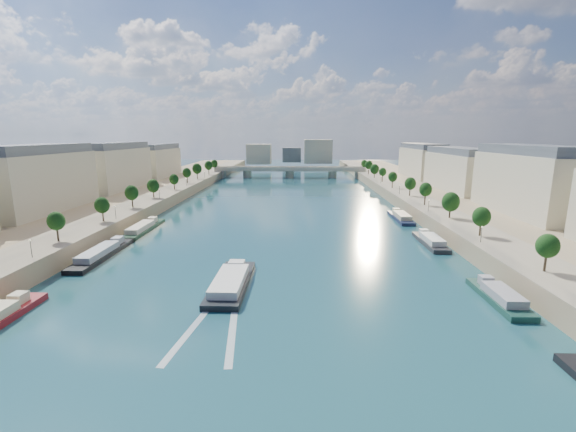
{
  "coord_description": "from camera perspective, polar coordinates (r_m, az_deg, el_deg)",
  "views": [
    {
      "loc": [
        6.3,
        -49.86,
        31.8
      ],
      "look_at": [
        2.99,
        76.19,
        5.0
      ],
      "focal_mm": 24.0,
      "sensor_mm": 36.0,
      "label": 1
    }
  ],
  "objects": [
    {
      "name": "lamps_left",
      "position": [
        153.61,
        -21.04,
        2.2
      ],
      "size": [
        0.36,
        200.36,
        4.28
      ],
      "color": "black",
      "rests_on": "ground"
    },
    {
      "name": "quay_left",
      "position": [
        171.6,
        -25.68,
        0.97
      ],
      "size": [
        44.0,
        520.0,
        5.0
      ],
      "primitive_type": "cube",
      "color": "#9E8460",
      "rests_on": "ground"
    },
    {
      "name": "skyline",
      "position": [
        369.79,
        1.03,
        9.34
      ],
      "size": [
        79.0,
        42.0,
        22.0
      ],
      "color": "#BAB08F",
      "rests_on": "ground"
    },
    {
      "name": "trees_left",
      "position": [
        165.15,
        -20.35,
        3.83
      ],
      "size": [
        4.8,
        268.8,
        8.26
      ],
      "color": "#382B1E",
      "rests_on": "ground"
    },
    {
      "name": "moored_barges_right",
      "position": [
        105.3,
        23.42,
        -6.12
      ],
      "size": [
        5.0,
        126.81,
        3.6
      ],
      "color": "black",
      "rests_on": "ground"
    },
    {
      "name": "tour_barge",
      "position": [
        84.06,
        -8.44,
        -9.7
      ],
      "size": [
        7.44,
        25.21,
        3.6
      ],
      "rotation": [
        0.0,
        0.0,
        -0.01
      ],
      "color": "black",
      "rests_on": "ground"
    },
    {
      "name": "moored_barges_left",
      "position": [
        99.47,
        -30.3,
        -7.84
      ],
      "size": [
        5.0,
        125.21,
        3.6
      ],
      "color": "#172133",
      "rests_on": "ground"
    },
    {
      "name": "buildings_right",
      "position": [
        180.63,
        27.48,
        5.78
      ],
      "size": [
        16.0,
        226.0,
        23.2
      ],
      "color": "#BAB08F",
      "rests_on": "ground"
    },
    {
      "name": "trees_right",
      "position": [
        168.47,
        18.34,
        4.12
      ],
      "size": [
        4.8,
        268.8,
        8.26
      ],
      "color": "#382B1E",
      "rests_on": "ground"
    },
    {
      "name": "wake",
      "position": [
        69.55,
        -10.84,
        -15.42
      ],
      "size": [
        10.76,
        25.97,
        0.04
      ],
      "color": "silver",
      "rests_on": "ground"
    },
    {
      "name": "pave_left",
      "position": [
        164.87,
        -21.11,
        1.85
      ],
      "size": [
        14.0,
        520.0,
        0.1
      ],
      "primitive_type": "cube",
      "color": "gray",
      "rests_on": "quay_left"
    },
    {
      "name": "bridge",
      "position": [
        290.19,
        0.25,
        6.71
      ],
      "size": [
        112.0,
        12.0,
        8.15
      ],
      "color": "#C1B79E",
      "rests_on": "ground"
    },
    {
      "name": "lamps_right",
      "position": [
        163.38,
        17.94,
        2.96
      ],
      "size": [
        0.36,
        200.36,
        4.28
      ],
      "color": "black",
      "rests_on": "ground"
    },
    {
      "name": "quay_right",
      "position": [
        166.23,
        24.76,
        0.73
      ],
      "size": [
        44.0,
        520.0,
        5.0
      ],
      "primitive_type": "cube",
      "color": "#9E8460",
      "rests_on": "ground"
    },
    {
      "name": "ground",
      "position": [
        153.33,
        -0.88,
        0.03
      ],
      "size": [
        700.0,
        700.0,
        0.0
      ],
      "primitive_type": "plane",
      "color": "#0D2C3C",
      "rests_on": "ground"
    },
    {
      "name": "pave_right",
      "position": [
        160.45,
        19.91,
        1.68
      ],
      "size": [
        14.0,
        520.0,
        0.1
      ],
      "primitive_type": "cube",
      "color": "gray",
      "rests_on": "quay_right"
    },
    {
      "name": "buildings_left",
      "position": [
        186.47,
        -27.98,
        5.89
      ],
      "size": [
        16.0,
        226.0,
        23.2
      ],
      "color": "#BAB08F",
      "rests_on": "ground"
    }
  ]
}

